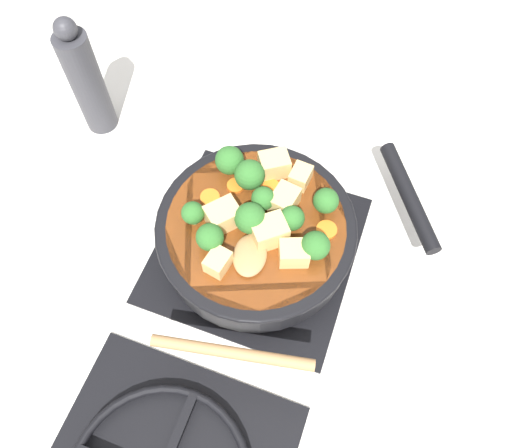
{
  "coord_description": "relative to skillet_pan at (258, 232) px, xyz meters",
  "views": [
    {
      "loc": [
        -0.12,
        0.33,
        0.73
      ],
      "look_at": [
        0.0,
        0.0,
        0.09
      ],
      "focal_mm": 35.0,
      "sensor_mm": 36.0,
      "label": 1
    }
  ],
  "objects": [
    {
      "name": "broccoli_floret_tall_stem",
      "position": [
        0.05,
        0.06,
        0.05
      ],
      "size": [
        0.04,
        0.04,
        0.05
      ],
      "color": "#709956",
      "rests_on": "skillet_pan"
    },
    {
      "name": "tofu_cube_near_handle",
      "position": [
        -0.02,
        0.02,
        0.05
      ],
      "size": [
        0.06,
        0.06,
        0.04
      ],
      "primitive_type": "cube",
      "rotation": [
        0.0,
        0.0,
        3.85
      ],
      "color": "#DBB770",
      "rests_on": "skillet_pan"
    },
    {
      "name": "ground_plane",
      "position": [
        0.0,
        0.0,
        -0.06
      ],
      "size": [
        2.4,
        2.4,
        0.0
      ],
      "primitive_type": "plane",
      "color": "white"
    },
    {
      "name": "broccoli_floret_east_rim",
      "position": [
        -0.08,
        -0.06,
        0.05
      ],
      "size": [
        0.04,
        0.04,
        0.05
      ],
      "color": "#709956",
      "rests_on": "skillet_pan"
    },
    {
      "name": "broccoli_floret_mid_floret",
      "position": [
        0.09,
        0.03,
        0.05
      ],
      "size": [
        0.03,
        0.03,
        0.04
      ],
      "color": "#709956",
      "rests_on": "skillet_pan"
    },
    {
      "name": "tofu_cube_center_large",
      "position": [
        -0.07,
        0.04,
        0.04
      ],
      "size": [
        0.05,
        0.05,
        0.03
      ],
      "primitive_type": "cube",
      "rotation": [
        0.0,
        0.0,
        0.37
      ],
      "color": "#DBB770",
      "rests_on": "skillet_pan"
    },
    {
      "name": "broccoli_floret_small_inner",
      "position": [
        0.07,
        -0.07,
        0.05
      ],
      "size": [
        0.04,
        0.04,
        0.05
      ],
      "color": "#709956",
      "rests_on": "skillet_pan"
    },
    {
      "name": "tofu_cube_east_chunk",
      "position": [
        -0.03,
        -0.04,
        0.04
      ],
      "size": [
        0.04,
        0.05,
        0.03
      ],
      "primitive_type": "cube",
      "rotation": [
        0.0,
        0.0,
        1.41
      ],
      "color": "#DBB770",
      "rests_on": "skillet_pan"
    },
    {
      "name": "carrot_slice_under_broccoli",
      "position": [
        0.05,
        -0.05,
        0.03
      ],
      "size": [
        0.03,
        0.03,
        0.01
      ],
      "primitive_type": "cylinder",
      "color": "orange",
      "rests_on": "skillet_pan"
    },
    {
      "name": "broccoli_floret_center_top",
      "position": [
        -0.05,
        -0.01,
        0.05
      ],
      "size": [
        0.04,
        0.04,
        0.04
      ],
      "color": "#709956",
      "rests_on": "skillet_pan"
    },
    {
      "name": "wooden_spoon",
      "position": [
        -0.02,
        0.13,
        0.03
      ],
      "size": [
        0.21,
        0.2,
        0.02
      ],
      "color": "#A87A4C",
      "rests_on": "skillet_pan"
    },
    {
      "name": "broccoli_floret_west_rim",
      "position": [
        -0.0,
        -0.03,
        0.05
      ],
      "size": [
        0.04,
        0.04,
        0.04
      ],
      "color": "#709956",
      "rests_on": "skillet_pan"
    },
    {
      "name": "skillet_pan",
      "position": [
        0.0,
        0.0,
        0.0
      ],
      "size": [
        0.42,
        0.37,
        0.06
      ],
      "color": "black",
      "rests_on": "front_burner_grate"
    },
    {
      "name": "tofu_cube_west_chunk",
      "position": [
        0.05,
        0.02,
        0.04
      ],
      "size": [
        0.06,
        0.06,
        0.04
      ],
      "primitive_type": "cube",
      "rotation": [
        0.0,
        0.0,
        0.87
      ],
      "color": "#DBB770",
      "rests_on": "skillet_pan"
    },
    {
      "name": "tofu_cube_front_piece",
      "position": [
        0.01,
        -0.1,
        0.04
      ],
      "size": [
        0.06,
        0.05,
        0.04
      ],
      "primitive_type": "cube",
      "rotation": [
        0.0,
        0.0,
        0.59
      ],
      "color": "#DBB770",
      "rests_on": "skillet_pan"
    },
    {
      "name": "broccoli_floret_near_spoon",
      "position": [
        0.03,
        -0.06,
        0.05
      ],
      "size": [
        0.05,
        0.05,
        0.05
      ],
      "color": "#709956",
      "rests_on": "skillet_pan"
    },
    {
      "name": "broccoli_floret_south_cluster",
      "position": [
        0.01,
        0.01,
        0.05
      ],
      "size": [
        0.05,
        0.05,
        0.05
      ],
      "color": "#709956",
      "rests_on": "skillet_pan"
    },
    {
      "name": "front_burner_grate",
      "position": [
        0.0,
        0.0,
        -0.05
      ],
      "size": [
        0.31,
        0.31,
        0.03
      ],
      "color": "black",
      "rests_on": "ground_plane"
    },
    {
      "name": "tofu_cube_back_piece",
      "position": [
        0.03,
        0.08,
        0.04
      ],
      "size": [
        0.03,
        0.04,
        0.03
      ],
      "primitive_type": "cube",
      "rotation": [
        0.0,
        0.0,
        1.39
      ],
      "color": "#DBB770",
      "rests_on": "skillet_pan"
    },
    {
      "name": "carrot_slice_orange_thin",
      "position": [
        -0.0,
        -0.07,
        0.03
      ],
      "size": [
        0.03,
        0.03,
        0.01
      ],
      "primitive_type": "cylinder",
      "color": "orange",
      "rests_on": "skillet_pan"
    },
    {
      "name": "carrot_slice_edge_slice",
      "position": [
        0.08,
        -0.02,
        0.03
      ],
      "size": [
        0.03,
        0.03,
        0.01
      ],
      "primitive_type": "cylinder",
      "color": "orange",
      "rests_on": "skillet_pan"
    },
    {
      "name": "broccoli_floret_north_edge",
      "position": [
        -0.09,
        0.02,
        0.05
      ],
      "size": [
        0.04,
        0.04,
        0.05
      ],
      "color": "#709956",
      "rests_on": "skillet_pan"
    },
    {
      "name": "carrot_slice_near_center",
      "position": [
        -0.1,
        -0.02,
        0.03
      ],
      "size": [
        0.03,
        0.03,
        0.01
      ],
      "primitive_type": "cylinder",
      "color": "orange",
      "rests_on": "skillet_pan"
    },
    {
      "name": "tofu_cube_mid_small",
      "position": [
        -0.04,
        -0.09,
        0.04
      ],
      "size": [
        0.03,
        0.04,
        0.03
      ],
      "primitive_type": "cube",
      "rotation": [
        0.0,
        0.0,
        1.48
      ],
      "color": "#DBB770",
      "rests_on": "skillet_pan"
    },
    {
      "name": "pepper_mill",
      "position": [
        0.36,
        -0.15,
        0.05
      ],
      "size": [
        0.06,
        0.06,
        0.23
      ],
      "color": "#333338",
      "rests_on": "ground_plane"
    }
  ]
}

